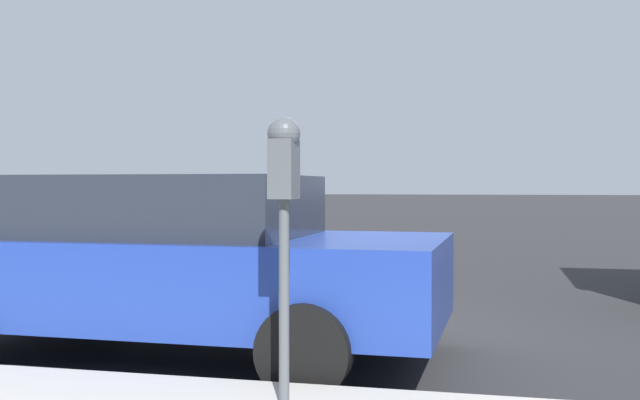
# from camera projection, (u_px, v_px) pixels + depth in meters

# --- Properties ---
(ground_plane) EXTENTS (220.00, 220.00, 0.00)m
(ground_plane) POSITION_uv_depth(u_px,v_px,m) (308.00, 337.00, 6.99)
(ground_plane) COLOR #2B2B2D
(parking_meter) EXTENTS (0.21, 0.19, 1.65)m
(parking_meter) POSITION_uv_depth(u_px,v_px,m) (284.00, 185.00, 4.26)
(parking_meter) COLOR #4C5156
(parking_meter) RESTS_ON sidewalk
(car_blue) EXTENTS (2.23, 4.43, 1.50)m
(car_blue) POSITION_uv_depth(u_px,v_px,m) (172.00, 260.00, 6.21)
(car_blue) COLOR navy
(car_blue) RESTS_ON ground_plane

